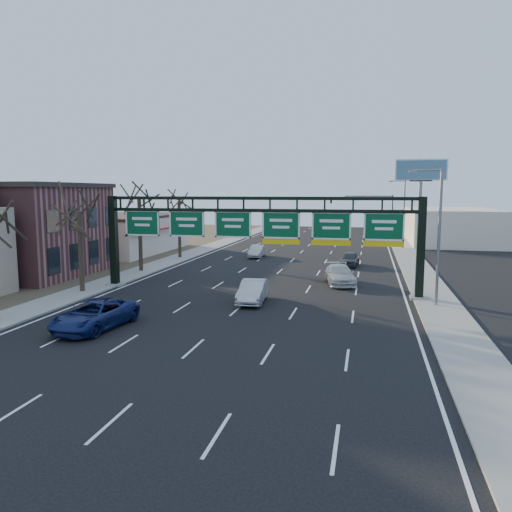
% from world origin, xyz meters
% --- Properties ---
extents(ground, '(160.00, 160.00, 0.00)m').
position_xyz_m(ground, '(0.00, 0.00, 0.00)').
color(ground, black).
rests_on(ground, ground).
extents(sidewalk_left, '(3.00, 120.00, 0.12)m').
position_xyz_m(sidewalk_left, '(-12.80, 20.00, 0.06)').
color(sidewalk_left, gray).
rests_on(sidewalk_left, ground).
extents(sidewalk_right, '(3.00, 120.00, 0.12)m').
position_xyz_m(sidewalk_right, '(12.80, 20.00, 0.06)').
color(sidewalk_right, gray).
rests_on(sidewalk_right, ground).
extents(dirt_strip_left, '(21.00, 120.00, 0.06)m').
position_xyz_m(dirt_strip_left, '(-25.00, 20.00, 0.03)').
color(dirt_strip_left, '#473D2B').
rests_on(dirt_strip_left, ground).
extents(lane_markings, '(21.60, 120.00, 0.01)m').
position_xyz_m(lane_markings, '(0.00, 20.00, 0.01)').
color(lane_markings, white).
rests_on(lane_markings, ground).
extents(sign_gantry, '(24.60, 1.20, 7.20)m').
position_xyz_m(sign_gantry, '(0.16, 8.00, 4.63)').
color(sign_gantry, black).
rests_on(sign_gantry, ground).
extents(brick_block, '(10.40, 12.40, 8.30)m').
position_xyz_m(brick_block, '(-21.50, 11.00, 4.16)').
color(brick_block, brown).
rests_on(brick_block, ground).
extents(cream_strip, '(10.90, 18.40, 4.70)m').
position_xyz_m(cream_strip, '(-21.48, 29.00, 2.36)').
color(cream_strip, beige).
rests_on(cream_strip, ground).
extents(building_right_distant, '(12.00, 20.00, 5.00)m').
position_xyz_m(building_right_distant, '(20.00, 50.00, 2.50)').
color(building_right_distant, beige).
rests_on(building_right_distant, ground).
extents(tree_gantry, '(3.60, 3.60, 8.48)m').
position_xyz_m(tree_gantry, '(-12.80, 5.00, 7.11)').
color(tree_gantry, black).
rests_on(tree_gantry, sidewalk_left).
extents(tree_mid, '(3.60, 3.60, 9.24)m').
position_xyz_m(tree_mid, '(-12.80, 15.00, 7.85)').
color(tree_mid, black).
rests_on(tree_mid, sidewalk_left).
extents(tree_far, '(3.60, 3.60, 8.86)m').
position_xyz_m(tree_far, '(-12.80, 25.00, 7.48)').
color(tree_far, black).
rests_on(tree_far, sidewalk_left).
extents(streetlight_near, '(2.15, 0.22, 9.00)m').
position_xyz_m(streetlight_near, '(12.47, 6.00, 5.08)').
color(streetlight_near, slate).
rests_on(streetlight_near, sidewalk_right).
extents(streetlight_far, '(2.15, 0.22, 9.00)m').
position_xyz_m(streetlight_far, '(12.47, 40.00, 5.08)').
color(streetlight_far, slate).
rests_on(streetlight_far, sidewalk_right).
extents(billboard_right, '(7.00, 0.50, 12.00)m').
position_xyz_m(billboard_right, '(15.00, 44.98, 9.06)').
color(billboard_right, slate).
rests_on(billboard_right, ground).
extents(traffic_signal_mast, '(10.16, 0.54, 7.00)m').
position_xyz_m(traffic_signal_mast, '(5.69, 55.00, 5.50)').
color(traffic_signal_mast, black).
rests_on(traffic_signal_mast, ground).
extents(car_blue_suv, '(3.20, 5.90, 1.57)m').
position_xyz_m(car_blue_suv, '(-6.52, -3.85, 0.78)').
color(car_blue_suv, navy).
rests_on(car_blue_suv, ground).
extents(car_silver_sedan, '(1.85, 4.71, 1.53)m').
position_xyz_m(car_silver_sedan, '(0.53, 4.52, 0.76)').
color(car_silver_sedan, '#AEAEB3').
rests_on(car_silver_sedan, ground).
extents(car_white_wagon, '(3.16, 5.59, 1.53)m').
position_xyz_m(car_white_wagon, '(5.93, 12.81, 0.76)').
color(car_white_wagon, silver).
rests_on(car_white_wagon, ground).
extents(car_grey_far, '(2.09, 4.41, 1.46)m').
position_xyz_m(car_grey_far, '(6.31, 23.00, 0.73)').
color(car_grey_far, '#3B3E40').
rests_on(car_grey_far, ground).
extents(car_silver_distant, '(1.55, 4.24, 1.39)m').
position_xyz_m(car_silver_distant, '(-4.34, 27.60, 0.69)').
color(car_silver_distant, '#ADACB1').
rests_on(car_silver_distant, ground).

